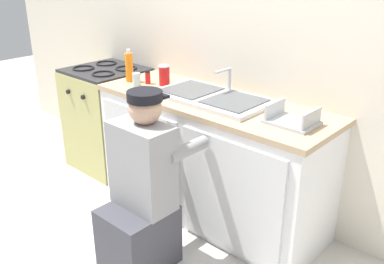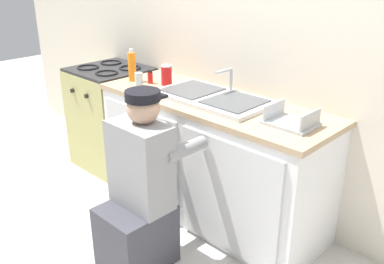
{
  "view_description": "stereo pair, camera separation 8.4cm",
  "coord_description": "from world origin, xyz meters",
  "px_view_note": "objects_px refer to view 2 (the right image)",
  "views": [
    {
      "loc": [
        1.76,
        -1.83,
        1.79
      ],
      "look_at": [
        0.0,
        0.1,
        0.71
      ],
      "focal_mm": 40.0,
      "sensor_mm": 36.0,
      "label": 1
    },
    {
      "loc": [
        1.82,
        -1.77,
        1.79
      ],
      "look_at": [
        0.0,
        0.1,
        0.71
      ],
      "focal_mm": 40.0,
      "sensor_mm": 36.0,
      "label": 2
    }
  ],
  "objects_px": {
    "spice_bottle_red": "(150,77)",
    "dish_rack_tray": "(291,121)",
    "sink_double_basin": "(213,97)",
    "soda_cup_red": "(167,75)",
    "soap_bottle_orange": "(132,66)",
    "plumber_person": "(139,196)",
    "water_glass": "(139,79)",
    "stove_range": "(113,117)"
  },
  "relations": [
    {
      "from": "spice_bottle_red",
      "to": "soap_bottle_orange",
      "type": "bearing_deg",
      "value": -161.48
    },
    {
      "from": "sink_double_basin",
      "to": "stove_range",
      "type": "distance_m",
      "value": 1.27
    },
    {
      "from": "plumber_person",
      "to": "stove_range",
      "type": "bearing_deg",
      "value": 150.26
    },
    {
      "from": "dish_rack_tray",
      "to": "soap_bottle_orange",
      "type": "height_order",
      "value": "soap_bottle_orange"
    },
    {
      "from": "stove_range",
      "to": "water_glass",
      "type": "xyz_separation_m",
      "value": [
        0.56,
        -0.13,
        0.48
      ]
    },
    {
      "from": "stove_range",
      "to": "plumber_person",
      "type": "distance_m",
      "value": 1.43
    },
    {
      "from": "sink_double_basin",
      "to": "stove_range",
      "type": "bearing_deg",
      "value": -179.89
    },
    {
      "from": "sink_double_basin",
      "to": "soap_bottle_orange",
      "type": "height_order",
      "value": "soap_bottle_orange"
    },
    {
      "from": "stove_range",
      "to": "plumber_person",
      "type": "bearing_deg",
      "value": -29.74
    },
    {
      "from": "plumber_person",
      "to": "spice_bottle_red",
      "type": "bearing_deg",
      "value": 134.45
    },
    {
      "from": "stove_range",
      "to": "spice_bottle_red",
      "type": "xyz_separation_m",
      "value": [
        0.57,
        -0.03,
        0.48
      ]
    },
    {
      "from": "soda_cup_red",
      "to": "spice_bottle_red",
      "type": "bearing_deg",
      "value": -154.66
    },
    {
      "from": "plumber_person",
      "to": "dish_rack_tray",
      "type": "xyz_separation_m",
      "value": [
        0.57,
        0.68,
        0.45
      ]
    },
    {
      "from": "sink_double_basin",
      "to": "soda_cup_red",
      "type": "distance_m",
      "value": 0.49
    },
    {
      "from": "stove_range",
      "to": "water_glass",
      "type": "height_order",
      "value": "water_glass"
    },
    {
      "from": "stove_range",
      "to": "soap_bottle_orange",
      "type": "relative_size",
      "value": 3.64
    },
    {
      "from": "sink_double_basin",
      "to": "stove_range",
      "type": "xyz_separation_m",
      "value": [
        -1.19,
        -0.0,
        -0.45
      ]
    },
    {
      "from": "plumber_person",
      "to": "soda_cup_red",
      "type": "xyz_separation_m",
      "value": [
        -0.55,
        0.74,
        0.5
      ]
    },
    {
      "from": "soap_bottle_orange",
      "to": "spice_bottle_red",
      "type": "relative_size",
      "value": 2.38
    },
    {
      "from": "spice_bottle_red",
      "to": "dish_rack_tray",
      "type": "bearing_deg",
      "value": -0.17
    },
    {
      "from": "dish_rack_tray",
      "to": "spice_bottle_red",
      "type": "xyz_separation_m",
      "value": [
        -1.24,
        0.0,
        0.03
      ]
    },
    {
      "from": "soap_bottle_orange",
      "to": "soda_cup_red",
      "type": "bearing_deg",
      "value": 21.64
    },
    {
      "from": "soda_cup_red",
      "to": "soap_bottle_orange",
      "type": "height_order",
      "value": "soap_bottle_orange"
    },
    {
      "from": "sink_double_basin",
      "to": "stove_range",
      "type": "height_order",
      "value": "sink_double_basin"
    },
    {
      "from": "stove_range",
      "to": "spice_bottle_red",
      "type": "relative_size",
      "value": 8.66
    },
    {
      "from": "sink_double_basin",
      "to": "spice_bottle_red",
      "type": "bearing_deg",
      "value": -177.12
    },
    {
      "from": "soap_bottle_orange",
      "to": "water_glass",
      "type": "bearing_deg",
      "value": -20.31
    },
    {
      "from": "plumber_person",
      "to": "soda_cup_red",
      "type": "relative_size",
      "value": 7.26
    },
    {
      "from": "dish_rack_tray",
      "to": "soda_cup_red",
      "type": "relative_size",
      "value": 1.84
    },
    {
      "from": "plumber_person",
      "to": "soap_bottle_orange",
      "type": "height_order",
      "value": "soap_bottle_orange"
    },
    {
      "from": "soap_bottle_orange",
      "to": "spice_bottle_red",
      "type": "bearing_deg",
      "value": 18.52
    },
    {
      "from": "sink_double_basin",
      "to": "dish_rack_tray",
      "type": "height_order",
      "value": "sink_double_basin"
    },
    {
      "from": "stove_range",
      "to": "dish_rack_tray",
      "type": "xyz_separation_m",
      "value": [
        1.82,
        -0.03,
        0.46
      ]
    },
    {
      "from": "stove_range",
      "to": "soda_cup_red",
      "type": "distance_m",
      "value": 0.86
    },
    {
      "from": "water_glass",
      "to": "soda_cup_red",
      "type": "bearing_deg",
      "value": 50.7
    },
    {
      "from": "soap_bottle_orange",
      "to": "water_glass",
      "type": "xyz_separation_m",
      "value": [
        0.14,
        -0.05,
        -0.06
      ]
    },
    {
      "from": "plumber_person",
      "to": "water_glass",
      "type": "xyz_separation_m",
      "value": [
        -0.68,
        0.58,
        0.47
      ]
    },
    {
      "from": "dish_rack_tray",
      "to": "spice_bottle_red",
      "type": "height_order",
      "value": "dish_rack_tray"
    },
    {
      "from": "sink_double_basin",
      "to": "water_glass",
      "type": "height_order",
      "value": "sink_double_basin"
    },
    {
      "from": "sink_double_basin",
      "to": "plumber_person",
      "type": "distance_m",
      "value": 0.84
    },
    {
      "from": "soda_cup_red",
      "to": "soap_bottle_orange",
      "type": "bearing_deg",
      "value": -158.36
    },
    {
      "from": "stove_range",
      "to": "water_glass",
      "type": "bearing_deg",
      "value": -13.14
    }
  ]
}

